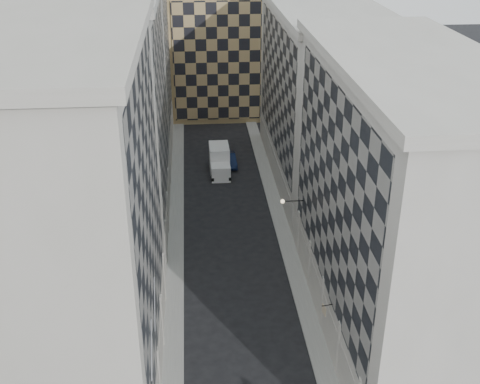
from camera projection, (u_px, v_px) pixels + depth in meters
sidewalk_west at (176, 233)px, 58.82m from camera, size 1.50×100.00×0.15m
sidewalk_east at (282, 228)px, 59.60m from camera, size 1.50×100.00×0.15m
bldg_left_a at (70, 227)px, 36.21m from camera, size 10.80×22.80×23.70m
bldg_left_b at (110, 115)px, 56.07m from camera, size 10.80×22.80×22.70m
bldg_left_c at (130, 62)px, 75.93m from camera, size 10.80×22.80×21.70m
bldg_right_a at (398, 204)px, 42.08m from camera, size 10.80×26.80×20.70m
bldg_right_b at (320, 95)px, 66.40m from camera, size 10.80×28.80×19.70m
tan_block at (225, 47)px, 89.03m from camera, size 16.80×14.80×18.80m
flagpoles_left at (153, 326)px, 33.82m from camera, size 0.10×6.33×2.33m
bracket_lamp at (285, 201)px, 51.46m from camera, size 1.98×0.36×0.36m
box_truck at (220, 162)px, 71.23m from camera, size 2.35×5.67×3.10m
dark_car at (229, 160)px, 73.32m from camera, size 1.77×4.46×1.44m
shop_sign at (324, 310)px, 41.86m from camera, size 0.78×0.69×0.77m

